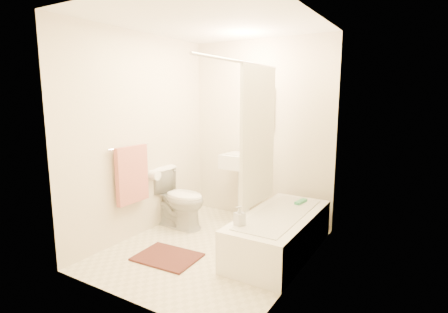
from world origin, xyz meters
The scene contains 17 objects.
floor centered at (0.00, 0.00, 0.00)m, with size 2.40×2.40×0.00m, color beige.
ceiling centered at (0.00, 0.00, 2.40)m, with size 2.40×2.40×0.00m, color white.
wall_back centered at (0.00, 1.20, 1.20)m, with size 2.00×0.02×2.40m, color beige.
wall_left centered at (-1.00, 0.00, 1.20)m, with size 0.02×2.40×2.40m, color beige.
wall_right centered at (1.00, 0.00, 1.20)m, with size 0.02×2.40×2.40m, color beige.
mirror centered at (0.00, 1.18, 1.50)m, with size 0.40×0.03×0.55m, color white.
curtain_rod centered at (0.30, 0.10, 2.00)m, with size 0.03×0.03×1.70m, color silver.
shower_curtain centered at (0.30, 0.50, 1.22)m, with size 0.04×0.80×1.55m, color silver.
towel_bar centered at (-0.96, -0.25, 1.10)m, with size 0.02×0.02×0.60m, color silver.
towel centered at (-0.93, -0.25, 0.78)m, with size 0.06×0.45×0.66m, color #CC7266.
toilet_paper centered at (-0.93, 0.12, 0.70)m, with size 0.12×0.12×0.11m, color white.
toilet centered at (-0.75, 0.36, 0.37)m, with size 0.43×0.76×0.75m, color white.
sink centered at (-0.12, 0.95, 0.50)m, with size 0.51×0.41×0.99m, color white, non-canonical shape.
bathtub centered at (0.67, 0.30, 0.21)m, with size 0.66×1.52×0.43m, color white, non-canonical shape.
bath_mat centered at (-0.28, -0.44, 0.01)m, with size 0.64×0.48×0.02m, color #512721.
soap_bottle centered at (0.46, -0.21, 0.53)m, with size 0.09×0.09×0.20m, color white.
scrub_brush centered at (0.73, 0.77, 0.45)m, with size 0.06×0.21×0.04m, color #39A166.
Camera 1 is at (2.00, -3.05, 1.67)m, focal length 28.00 mm.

